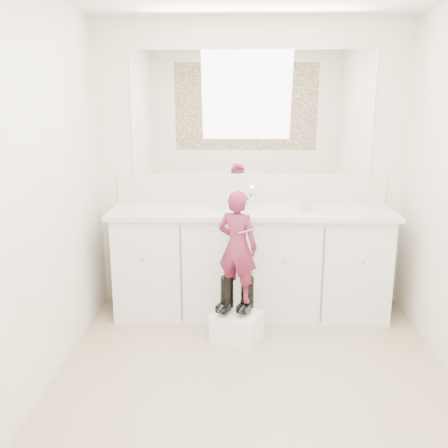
{
  "coord_description": "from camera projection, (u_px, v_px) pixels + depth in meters",
  "views": [
    {
      "loc": [
        -0.11,
        -2.72,
        1.75
      ],
      "look_at": [
        -0.21,
        0.75,
        0.88
      ],
      "focal_mm": 40.0,
      "sensor_mm": 36.0,
      "label": 1
    }
  ],
  "objects": [
    {
      "name": "floor",
      "position": [
        255.0,
        393.0,
        3.06
      ],
      "size": [
        3.0,
        3.0,
        0.0
      ],
      "primitive_type": "plane",
      "color": "#978463",
      "rests_on": "ground"
    },
    {
      "name": "wall_back",
      "position": [
        251.0,
        167.0,
        4.22
      ],
      "size": [
        2.6,
        0.0,
        2.6
      ],
      "primitive_type": "plane",
      "rotation": [
        1.57,
        0.0,
        0.0
      ],
      "color": "beige",
      "rests_on": "floor"
    },
    {
      "name": "wall_front",
      "position": [
        280.0,
        315.0,
        1.32
      ],
      "size": [
        2.6,
        0.0,
        2.6
      ],
      "primitive_type": "plane",
      "rotation": [
        -1.57,
        0.0,
        0.0
      ],
      "color": "beige",
      "rests_on": "floor"
    },
    {
      "name": "wall_left",
      "position": [
        27.0,
        201.0,
        2.8
      ],
      "size": [
        0.0,
        3.0,
        3.0
      ],
      "primitive_type": "plane",
      "rotation": [
        1.57,
        0.0,
        1.57
      ],
      "color": "beige",
      "rests_on": "floor"
    },
    {
      "name": "vanity_cabinet",
      "position": [
        251.0,
        264.0,
        4.15
      ],
      "size": [
        2.2,
        0.55,
        0.85
      ],
      "primitive_type": "cube",
      "color": "silver",
      "rests_on": "floor"
    },
    {
      "name": "countertop",
      "position": [
        251.0,
        212.0,
        4.02
      ],
      "size": [
        2.28,
        0.58,
        0.04
      ],
      "primitive_type": "cube",
      "color": "beige",
      "rests_on": "vanity_cabinet"
    },
    {
      "name": "backsplash",
      "position": [
        251.0,
        188.0,
        4.26
      ],
      "size": [
        2.28,
        0.03,
        0.25
      ],
      "primitive_type": "cube",
      "color": "beige",
      "rests_on": "countertop"
    },
    {
      "name": "mirror",
      "position": [
        252.0,
        114.0,
        4.11
      ],
      "size": [
        2.0,
        0.02,
        1.0
      ],
      "primitive_type": "cube",
      "color": "white",
      "rests_on": "wall_back"
    },
    {
      "name": "dot_panel",
      "position": [
        285.0,
        143.0,
        1.22
      ],
      "size": [
        2.0,
        0.01,
        1.2
      ],
      "primitive_type": "cube",
      "color": "#472819",
      "rests_on": "wall_front"
    },
    {
      "name": "faucet",
      "position": [
        251.0,
        200.0,
        4.17
      ],
      "size": [
        0.08,
        0.08,
        0.1
      ],
      "primitive_type": "cylinder",
      "color": "silver",
      "rests_on": "countertop"
    },
    {
      "name": "cup",
      "position": [
        307.0,
        205.0,
        3.96
      ],
      "size": [
        0.11,
        0.11,
        0.09
      ],
      "primitive_type": "imported",
      "rotation": [
        0.0,
        0.0,
        -0.14
      ],
      "color": "beige",
      "rests_on": "countertop"
    },
    {
      "name": "soap_bottle",
      "position": [
        220.0,
        195.0,
        4.07
      ],
      "size": [
        0.1,
        0.1,
        0.21
      ],
      "primitive_type": "imported",
      "rotation": [
        0.0,
        0.0,
        -0.05
      ],
      "color": "beige",
      "rests_on": "countertop"
    },
    {
      "name": "step_stool",
      "position": [
        237.0,
        327.0,
        3.72
      ],
      "size": [
        0.42,
        0.39,
        0.21
      ],
      "primitive_type": "cube",
      "rotation": [
        0.0,
        0.0,
        -0.43
      ],
      "color": "white",
      "rests_on": "floor"
    },
    {
      "name": "boot_left",
      "position": [
        227.0,
        295.0,
        3.68
      ],
      "size": [
        0.17,
        0.21,
        0.28
      ],
      "primitive_type": null,
      "rotation": [
        0.0,
        0.0,
        -0.43
      ],
      "color": "black",
      "rests_on": "step_stool"
    },
    {
      "name": "boot_right",
      "position": [
        247.0,
        295.0,
        3.68
      ],
      "size": [
        0.17,
        0.21,
        0.28
      ],
      "primitive_type": null,
      "rotation": [
        0.0,
        0.0,
        -0.43
      ],
      "color": "black",
      "rests_on": "step_stool"
    },
    {
      "name": "toddler",
      "position": [
        237.0,
        247.0,
        3.59
      ],
      "size": [
        0.35,
        0.3,
        0.82
      ],
      "primitive_type": "imported",
      "rotation": [
        0.0,
        0.0,
        2.72
      ],
      "color": "#A2325A",
      "rests_on": "step_stool"
    },
    {
      "name": "toothbrush",
      "position": [
        248.0,
        231.0,
        3.48
      ],
      "size": [
        0.13,
        0.07,
        0.06
      ],
      "primitive_type": "cylinder",
      "rotation": [
        0.0,
        1.22,
        -0.43
      ],
      "color": "#DD56AB",
      "rests_on": "toddler"
    }
  ]
}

